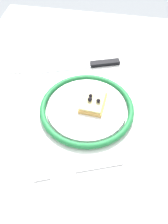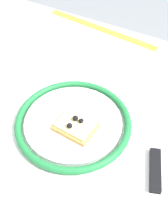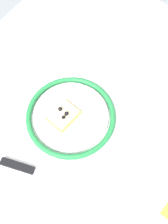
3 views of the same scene
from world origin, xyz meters
name	(u,v)px [view 1 (image 1 of 3)]	position (x,y,z in m)	size (l,w,h in m)	color
ground_plane	(86,213)	(0.00, 0.00, 0.00)	(6.00, 6.00, 0.00)	gray
dining_table	(87,137)	(0.00, 0.00, 0.68)	(1.00, 0.78, 0.77)	white
plate	(87,108)	(0.02, 0.01, 0.78)	(0.25, 0.25, 0.02)	white
pizza_slice_near	(93,102)	(0.03, -0.01, 0.79)	(0.09, 0.07, 0.03)	gold
knife	(94,64)	(0.20, 0.01, 0.78)	(0.10, 0.23, 0.01)	silver
fork	(78,170)	(-0.15, 0.00, 0.77)	(0.09, 0.19, 0.00)	#B7B7B7
napkin	(7,60)	(0.18, 0.29, 0.77)	(0.12, 0.11, 0.00)	white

